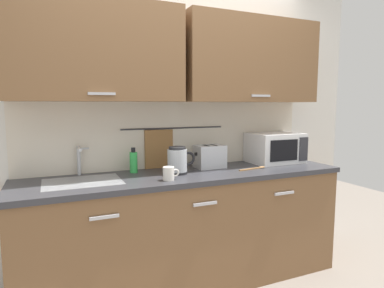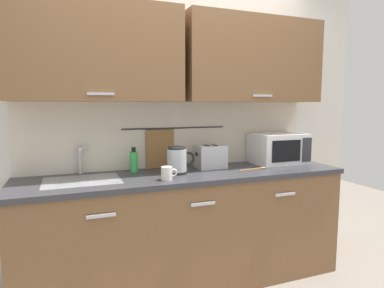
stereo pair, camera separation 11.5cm
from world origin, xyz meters
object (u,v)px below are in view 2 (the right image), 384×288
object	(u,v)px
dish_soap_bottle	(134,161)
electric_kettle	(177,160)
microwave	(278,148)
toaster	(211,157)
wooden_spoon	(256,169)
mug_near_sink	(167,173)

from	to	relation	value
dish_soap_bottle	electric_kettle	bearing A→B (deg)	-30.22
microwave	toaster	distance (m)	0.66
dish_soap_bottle	toaster	distance (m)	0.64
microwave	dish_soap_bottle	bearing A→B (deg)	176.86
toaster	wooden_spoon	size ratio (longest dim) A/B	0.93
microwave	electric_kettle	bearing A→B (deg)	-174.00
microwave	wooden_spoon	xyz separation A→B (m)	(-0.34, -0.19, -0.13)
microwave	wooden_spoon	bearing A→B (deg)	-150.96
toaster	wooden_spoon	bearing A→B (deg)	-32.13
dish_soap_bottle	mug_near_sink	size ratio (longest dim) A/B	1.63
mug_near_sink	wooden_spoon	bearing A→B (deg)	7.07
wooden_spoon	electric_kettle	bearing A→B (deg)	172.55
dish_soap_bottle	toaster	bearing A→B (deg)	-5.42
electric_kettle	dish_soap_bottle	bearing A→B (deg)	149.78
microwave	toaster	bearing A→B (deg)	179.05
microwave	wooden_spoon	distance (m)	0.41
microwave	toaster	xyz separation A→B (m)	(-0.66, 0.01, -0.04)
dish_soap_bottle	microwave	bearing A→B (deg)	-3.14
electric_kettle	toaster	xyz separation A→B (m)	(0.33, 0.12, -0.01)
electric_kettle	wooden_spoon	size ratio (longest dim) A/B	0.82
wooden_spoon	mug_near_sink	bearing A→B (deg)	-172.93
wooden_spoon	dish_soap_bottle	bearing A→B (deg)	164.70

